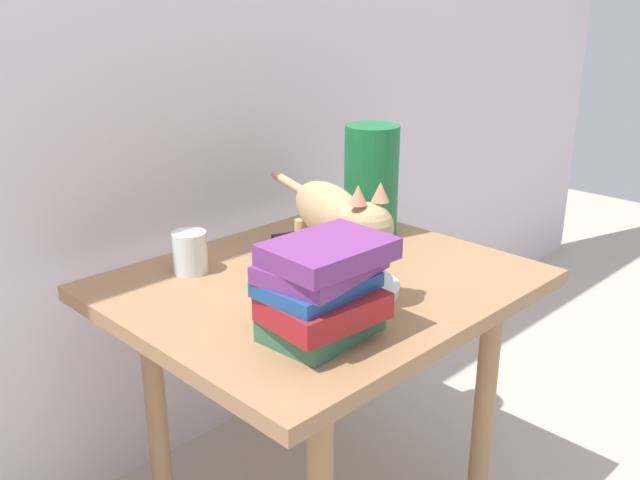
{
  "coord_description": "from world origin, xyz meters",
  "views": [
    {
      "loc": [
        -0.9,
        -0.9,
        1.11
      ],
      "look_at": [
        0.0,
        0.0,
        0.66
      ],
      "focal_mm": 38.89,
      "sensor_mm": 36.0,
      "label": 1
    }
  ],
  "objects_px": {
    "book_stack": "(323,289)",
    "tv_remote": "(306,237)",
    "side_table": "(320,313)",
    "plate": "(353,286)",
    "green_vase": "(371,181)",
    "candle_jar": "(190,254)",
    "bread_roll": "(351,269)",
    "cat": "(337,217)"
  },
  "relations": [
    {
      "from": "cat",
      "to": "green_vase",
      "type": "relative_size",
      "value": 1.79
    },
    {
      "from": "side_table",
      "to": "cat",
      "type": "bearing_deg",
      "value": -71.09
    },
    {
      "from": "side_table",
      "to": "plate",
      "type": "height_order",
      "value": "plate"
    },
    {
      "from": "side_table",
      "to": "book_stack",
      "type": "xyz_separation_m",
      "value": [
        -0.17,
        -0.18,
        0.16
      ]
    },
    {
      "from": "plate",
      "to": "bread_roll",
      "type": "distance_m",
      "value": 0.03
    },
    {
      "from": "bread_roll",
      "to": "side_table",
      "type": "bearing_deg",
      "value": 95.56
    },
    {
      "from": "tv_remote",
      "to": "plate",
      "type": "bearing_deg",
      "value": -93.12
    },
    {
      "from": "plate",
      "to": "bread_roll",
      "type": "bearing_deg",
      "value": 70.51
    },
    {
      "from": "book_stack",
      "to": "tv_remote",
      "type": "height_order",
      "value": "book_stack"
    },
    {
      "from": "candle_jar",
      "to": "bread_roll",
      "type": "bearing_deg",
      "value": -58.98
    },
    {
      "from": "green_vase",
      "to": "side_table",
      "type": "bearing_deg",
      "value": -158.54
    },
    {
      "from": "plate",
      "to": "book_stack",
      "type": "height_order",
      "value": "book_stack"
    },
    {
      "from": "candle_jar",
      "to": "book_stack",
      "type": "bearing_deg",
      "value": -91.71
    },
    {
      "from": "book_stack",
      "to": "tv_remote",
      "type": "bearing_deg",
      "value": 49.6
    },
    {
      "from": "side_table",
      "to": "bread_roll",
      "type": "relative_size",
      "value": 9.73
    },
    {
      "from": "book_stack",
      "to": "tv_remote",
      "type": "xyz_separation_m",
      "value": [
        0.3,
        0.35,
        -0.08
      ]
    },
    {
      "from": "plate",
      "to": "book_stack",
      "type": "relative_size",
      "value": 0.85
    },
    {
      "from": "bread_roll",
      "to": "book_stack",
      "type": "height_order",
      "value": "book_stack"
    },
    {
      "from": "book_stack",
      "to": "candle_jar",
      "type": "bearing_deg",
      "value": 88.29
    },
    {
      "from": "side_table",
      "to": "plate",
      "type": "xyz_separation_m",
      "value": [
        0.0,
        -0.09,
        0.08
      ]
    },
    {
      "from": "green_vase",
      "to": "tv_remote",
      "type": "distance_m",
      "value": 0.2
    },
    {
      "from": "bread_roll",
      "to": "candle_jar",
      "type": "bearing_deg",
      "value": 121.02
    },
    {
      "from": "plate",
      "to": "cat",
      "type": "relative_size",
      "value": 0.4
    },
    {
      "from": "green_vase",
      "to": "tv_remote",
      "type": "bearing_deg",
      "value": 155.61
    },
    {
      "from": "book_stack",
      "to": "tv_remote",
      "type": "relative_size",
      "value": 1.43
    },
    {
      "from": "bread_roll",
      "to": "cat",
      "type": "relative_size",
      "value": 0.17
    },
    {
      "from": "candle_jar",
      "to": "plate",
      "type": "bearing_deg",
      "value": -60.58
    },
    {
      "from": "plate",
      "to": "book_stack",
      "type": "bearing_deg",
      "value": -152.08
    },
    {
      "from": "bread_roll",
      "to": "plate",
      "type": "bearing_deg",
      "value": -109.49
    },
    {
      "from": "candle_jar",
      "to": "tv_remote",
      "type": "height_order",
      "value": "candle_jar"
    },
    {
      "from": "bread_roll",
      "to": "tv_remote",
      "type": "distance_m",
      "value": 0.28
    },
    {
      "from": "plate",
      "to": "book_stack",
      "type": "xyz_separation_m",
      "value": [
        -0.18,
        -0.09,
        0.08
      ]
    },
    {
      "from": "plate",
      "to": "tv_remote",
      "type": "relative_size",
      "value": 1.22
    },
    {
      "from": "bread_roll",
      "to": "cat",
      "type": "distance_m",
      "value": 0.1
    },
    {
      "from": "book_stack",
      "to": "candle_jar",
      "type": "distance_m",
      "value": 0.39
    },
    {
      "from": "side_table",
      "to": "green_vase",
      "type": "xyz_separation_m",
      "value": [
        0.27,
        0.11,
        0.21
      ]
    },
    {
      "from": "green_vase",
      "to": "candle_jar",
      "type": "distance_m",
      "value": 0.46
    },
    {
      "from": "cat",
      "to": "tv_remote",
      "type": "xyz_separation_m",
      "value": [
        0.12,
        0.21,
        -0.12
      ]
    },
    {
      "from": "bread_roll",
      "to": "book_stack",
      "type": "xyz_separation_m",
      "value": [
        -0.18,
        -0.11,
        0.05
      ]
    },
    {
      "from": "book_stack",
      "to": "tv_remote",
      "type": "distance_m",
      "value": 0.47
    },
    {
      "from": "cat",
      "to": "green_vase",
      "type": "height_order",
      "value": "green_vase"
    },
    {
      "from": "side_table",
      "to": "green_vase",
      "type": "relative_size",
      "value": 3.04
    }
  ]
}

